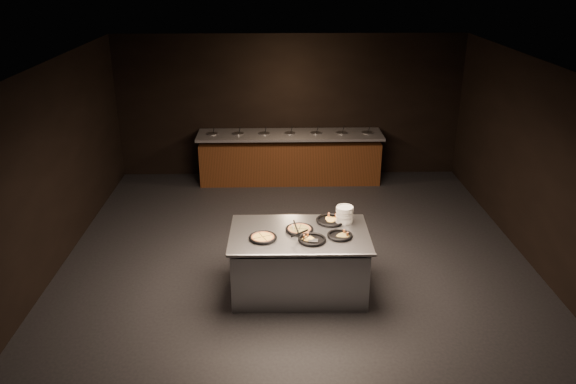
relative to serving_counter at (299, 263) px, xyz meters
name	(u,v)px	position (x,y,z in m)	size (l,w,h in m)	color
room	(297,176)	(-0.01, 0.61, 1.03)	(7.02, 8.02, 2.92)	black
salad_bar	(290,160)	(-0.01, 4.17, 0.02)	(3.70, 0.83, 1.18)	#592B15
serving_counter	(299,263)	(0.00, 0.00, 0.00)	(1.85, 1.20, 0.88)	#ABADB2
plate_stack	(344,215)	(0.63, 0.31, 0.57)	(0.23, 0.23, 0.23)	white
pan_veggie_whole	(263,237)	(-0.48, -0.16, 0.48)	(0.37, 0.37, 0.04)	black
pan_cheese_whole	(299,229)	(0.00, 0.07, 0.48)	(0.37, 0.37, 0.04)	black
pan_cheese_slices_a	(331,220)	(0.45, 0.34, 0.48)	(0.40, 0.40, 0.04)	black
pan_cheese_slices_b	(312,239)	(0.15, -0.23, 0.48)	(0.36, 0.36, 0.04)	black
pan_veggie_slices	(340,235)	(0.52, -0.12, 0.48)	(0.33, 0.33, 0.04)	black
server_left	(294,227)	(-0.07, 0.03, 0.53)	(0.17, 0.29, 0.15)	#ABADB2
server_right	(303,235)	(0.04, -0.24, 0.54)	(0.36, 0.12, 0.17)	#ABADB2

